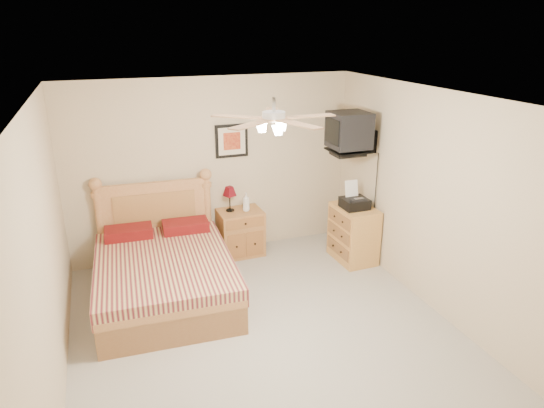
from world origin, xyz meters
The scene contains 17 objects.
floor centered at (0.00, 0.00, 0.00)m, with size 4.50×4.50×0.00m, color #9F9A8F.
ceiling centered at (0.00, 0.00, 2.50)m, with size 4.00×4.50×0.04m, color white.
wall_back centered at (0.00, 2.25, 1.25)m, with size 4.00×0.04×2.50m, color beige.
wall_front centered at (0.00, -2.25, 1.25)m, with size 4.00×0.04×2.50m, color beige.
wall_left centered at (-2.00, 0.00, 1.25)m, with size 0.04×4.50×2.50m, color beige.
wall_right centered at (2.00, 0.00, 1.25)m, with size 0.04×4.50×2.50m, color beige.
bed centered at (-0.90, 1.12, 0.65)m, with size 1.53×2.01×1.30m, color #BD7845, non-canonical shape.
nightstand centered at (0.30, 2.00, 0.33)m, with size 0.61×0.46×0.66m, color #9E5F34.
table_lamp centered at (0.17, 2.05, 0.84)m, with size 0.20×0.20×0.36m, color #600A14, non-canonical shape.
lotion_bottle centered at (0.39, 1.98, 0.79)m, with size 0.10×0.10×0.26m, color white.
framed_picture centered at (0.27, 2.23, 1.62)m, with size 0.46×0.04×0.46m, color black.
dresser centered at (1.73, 1.29, 0.39)m, with size 0.46×0.67×0.79m, color #BC7E3E.
fax_machine centered at (1.70, 1.27, 0.97)m, with size 0.34×0.36×0.36m, color black, non-canonical shape.
magazine_lower centered at (1.72, 1.48, 0.80)m, with size 0.18×0.24×0.02m, color beige.
magazine_upper centered at (1.75, 1.48, 0.82)m, with size 0.21×0.28×0.02m, color tan.
wall_tv centered at (1.75, 1.34, 1.81)m, with size 0.56×0.46×0.58m, color black, non-canonical shape.
ceiling_fan centered at (0.00, -0.20, 2.36)m, with size 1.14×1.14×0.28m, color silver, non-canonical shape.
Camera 1 is at (-1.44, -4.13, 3.12)m, focal length 32.00 mm.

